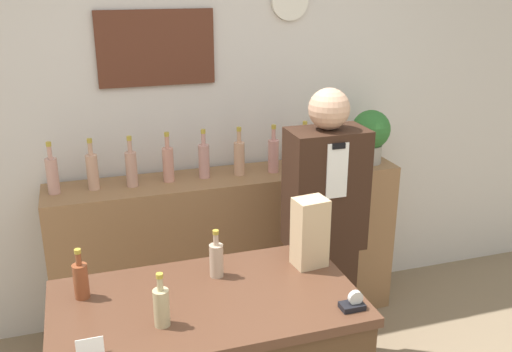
{
  "coord_description": "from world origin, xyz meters",
  "views": [
    {
      "loc": [
        -0.69,
        -1.36,
        2.15
      ],
      "look_at": [
        0.11,
        1.14,
        1.21
      ],
      "focal_mm": 40.0,
      "sensor_mm": 36.0,
      "label": 1
    }
  ],
  "objects": [
    {
      "name": "counter_bottle_1",
      "position": [
        -0.48,
        0.4,
        1.04
      ],
      "size": [
        0.06,
        0.06,
        0.21
      ],
      "color": "tan",
      "rests_on": "display_counter"
    },
    {
      "name": "shelf_bottle_5",
      "position": [
        0.2,
        1.75,
        1.11
      ],
      "size": [
        0.07,
        0.07,
        0.29
      ],
      "color": "tan",
      "rests_on": "back_shelf"
    },
    {
      "name": "shelf_bottle_6",
      "position": [
        0.41,
        1.73,
        1.11
      ],
      "size": [
        0.07,
        0.07,
        0.29
      ],
      "color": "tan",
      "rests_on": "back_shelf"
    },
    {
      "name": "shelf_bottle_2",
      "position": [
        -0.43,
        1.75,
        1.11
      ],
      "size": [
        0.07,
        0.07,
        0.29
      ],
      "color": "tan",
      "rests_on": "back_shelf"
    },
    {
      "name": "shopkeeper",
      "position": [
        0.51,
        1.19,
        0.8
      ],
      "size": [
        0.41,
        0.26,
        1.61
      ],
      "color": "#331E14",
      "rests_on": "ground_plane"
    },
    {
      "name": "tape_dispenser",
      "position": [
        0.22,
        0.28,
        0.98
      ],
      "size": [
        0.09,
        0.06,
        0.07
      ],
      "color": "black",
      "rests_on": "display_counter"
    },
    {
      "name": "shelf_bottle_3",
      "position": [
        -0.22,
        1.76,
        1.11
      ],
      "size": [
        0.07,
        0.07,
        0.29
      ],
      "color": "tan",
      "rests_on": "back_shelf"
    },
    {
      "name": "potted_plant",
      "position": [
        1.06,
        1.72,
        1.19
      ],
      "size": [
        0.24,
        0.24,
        0.34
      ],
      "color": "#9E998E",
      "rests_on": "back_shelf"
    },
    {
      "name": "paper_bag",
      "position": [
        0.19,
        0.65,
        1.11
      ],
      "size": [
        0.15,
        0.12,
        0.3
      ],
      "color": "tan",
      "rests_on": "display_counter"
    },
    {
      "name": "shelf_bottle_7",
      "position": [
        0.62,
        1.76,
        1.11
      ],
      "size": [
        0.07,
        0.07,
        0.29
      ],
      "color": "tan",
      "rests_on": "back_shelf"
    },
    {
      "name": "shelf_bottle_8",
      "position": [
        0.84,
        1.76,
        1.11
      ],
      "size": [
        0.07,
        0.07,
        0.29
      ],
      "color": "tan",
      "rests_on": "back_shelf"
    },
    {
      "name": "shelf_bottle_1",
      "position": [
        -0.64,
        1.76,
        1.11
      ],
      "size": [
        0.07,
        0.07,
        0.29
      ],
      "color": "tan",
      "rests_on": "back_shelf"
    },
    {
      "name": "counter_bottle_0",
      "position": [
        -0.74,
        0.67,
        1.04
      ],
      "size": [
        0.06,
        0.06,
        0.21
      ],
      "color": "brown",
      "rests_on": "display_counter"
    },
    {
      "name": "counter_bottle_2",
      "position": [
        -0.21,
        0.68,
        1.04
      ],
      "size": [
        0.06,
        0.06,
        0.21
      ],
      "color": "tan",
      "rests_on": "display_counter"
    },
    {
      "name": "shelf_bottle_0",
      "position": [
        -0.86,
        1.76,
        1.11
      ],
      "size": [
        0.07,
        0.07,
        0.29
      ],
      "color": "tan",
      "rests_on": "back_shelf"
    },
    {
      "name": "shelf_bottle_4",
      "position": [
        -0.01,
        1.76,
        1.11
      ],
      "size": [
        0.07,
        0.07,
        0.29
      ],
      "color": "tan",
      "rests_on": "back_shelf"
    },
    {
      "name": "back_shelf",
      "position": [
        0.13,
        1.75,
        0.5
      ],
      "size": [
        2.13,
        0.38,
        1.0
      ],
      "color": "#8E6642",
      "rests_on": "ground_plane"
    },
    {
      "name": "back_wall",
      "position": [
        -0.0,
        2.0,
        1.35
      ],
      "size": [
        5.2,
        0.09,
        2.7
      ],
      "color": "silver",
      "rests_on": "ground_plane"
    },
    {
      "name": "price_card_left",
      "position": [
        -0.73,
        0.3,
        0.99
      ],
      "size": [
        0.09,
        0.02,
        0.06
      ],
      "color": "white",
      "rests_on": "display_counter"
    }
  ]
}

